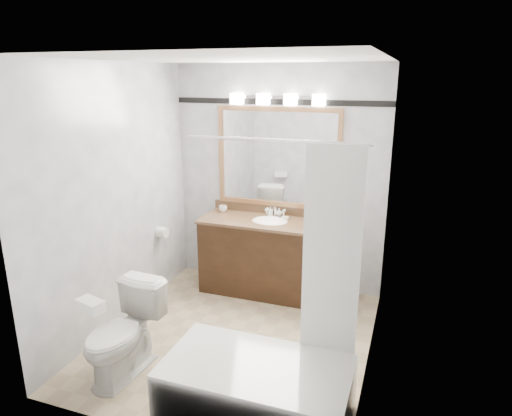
% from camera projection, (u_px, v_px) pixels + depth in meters
% --- Properties ---
extents(room, '(2.42, 2.62, 2.52)m').
position_uv_depth(room, '(234.00, 211.00, 3.93)').
color(room, tan).
rests_on(room, ground).
extents(vanity, '(1.53, 0.58, 0.97)m').
position_uv_depth(vanity, '(270.00, 256.00, 5.08)').
color(vanity, black).
rests_on(vanity, ground).
extents(mirror, '(1.40, 0.04, 1.10)m').
position_uv_depth(mirror, '(278.00, 158.00, 5.02)').
color(mirror, '#AC784E').
rests_on(mirror, room).
extents(vanity_light_bar, '(1.02, 0.14, 0.12)m').
position_uv_depth(vanity_light_bar, '(277.00, 99.00, 4.79)').
color(vanity_light_bar, silver).
rests_on(vanity_light_bar, room).
extents(accent_stripe, '(2.40, 0.01, 0.06)m').
position_uv_depth(accent_stripe, '(279.00, 102.00, 4.86)').
color(accent_stripe, black).
rests_on(accent_stripe, room).
extents(bathtub, '(1.30, 0.75, 1.96)m').
position_uv_depth(bathtub, '(261.00, 384.00, 3.21)').
color(bathtub, white).
rests_on(bathtub, ground).
extents(tp_roll, '(0.11, 0.12, 0.12)m').
position_uv_depth(tp_roll, '(162.00, 232.00, 5.05)').
color(tp_roll, white).
rests_on(tp_roll, room).
extents(toilet, '(0.47, 0.76, 0.75)m').
position_uv_depth(toilet, '(123.00, 333.00, 3.67)').
color(toilet, white).
rests_on(toilet, ground).
extents(tissue_box, '(0.23, 0.16, 0.08)m').
position_uv_depth(tissue_box, '(90.00, 305.00, 3.26)').
color(tissue_box, white).
rests_on(tissue_box, toilet).
extents(coffee_maker, '(0.16, 0.21, 0.32)m').
position_uv_depth(coffee_maker, '(315.00, 212.00, 4.70)').
color(coffee_maker, black).
rests_on(coffee_maker, vanity).
extents(cup_left, '(0.12, 0.12, 0.07)m').
position_uv_depth(cup_left, '(223.00, 209.00, 5.28)').
color(cup_left, white).
rests_on(cup_left, vanity).
extents(soap_bottle_a, '(0.05, 0.06, 0.10)m').
position_uv_depth(soap_bottle_a, '(270.00, 211.00, 5.12)').
color(soap_bottle_a, white).
rests_on(soap_bottle_a, vanity).
extents(soap_bottle_b, '(0.09, 0.09, 0.09)m').
position_uv_depth(soap_bottle_b, '(279.00, 212.00, 5.12)').
color(soap_bottle_b, white).
rests_on(soap_bottle_b, vanity).
extents(soap_bar, '(0.09, 0.07, 0.02)m').
position_uv_depth(soap_bar, '(285.00, 218.00, 5.02)').
color(soap_bar, beige).
rests_on(soap_bar, vanity).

